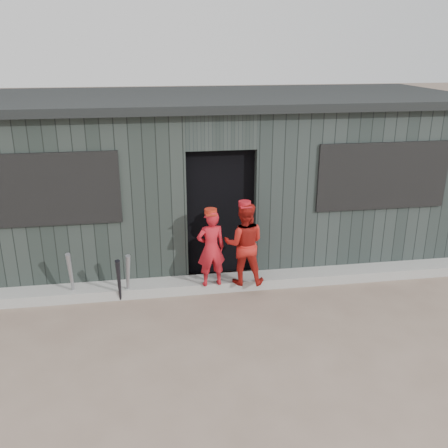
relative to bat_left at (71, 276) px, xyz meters
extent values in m
plane|color=#6F5A4C|center=(2.13, -1.70, -0.39)|extent=(80.00, 80.00, 0.00)
cube|color=gray|center=(2.13, 0.12, -0.32)|extent=(8.00, 0.36, 0.15)
cone|color=gray|center=(0.00, 0.00, 0.00)|extent=(0.09, 0.32, 0.78)
cone|color=gray|center=(0.76, -0.06, -0.03)|extent=(0.14, 0.26, 0.72)
cone|color=black|center=(0.64, -0.14, -0.04)|extent=(0.08, 0.27, 0.70)
imported|color=#B31620|center=(1.92, -0.05, 0.31)|extent=(0.44, 0.32, 1.11)
imported|color=#A61A14|center=(2.39, -0.05, 0.36)|extent=(0.65, 0.55, 1.19)
imported|color=silver|center=(2.70, 0.61, 0.21)|extent=(0.67, 0.52, 1.21)
cube|color=black|center=(2.13, 1.80, 0.81)|extent=(7.60, 2.70, 2.20)
cube|color=#29302D|center=(-0.12, 0.40, 0.86)|extent=(3.50, 0.20, 2.50)
cube|color=#2B3331|center=(4.38, 0.40, 0.86)|extent=(3.50, 0.20, 2.50)
cube|color=#2B3331|center=(2.13, 0.40, 1.86)|extent=(1.00, 0.20, 0.50)
cube|color=#252C2A|center=(6.03, 1.80, 0.86)|extent=(0.20, 3.00, 2.50)
cube|color=#282F2D|center=(2.13, 3.20, 0.86)|extent=(8.00, 0.20, 2.50)
cube|color=black|center=(2.13, 1.80, 2.17)|extent=(8.30, 3.30, 0.12)
cube|color=black|center=(-0.27, 0.28, 1.16)|extent=(2.00, 0.04, 1.00)
cube|color=black|center=(4.53, 0.28, 1.16)|extent=(2.00, 0.04, 1.00)
cube|color=black|center=(1.76, 0.75, 0.96)|extent=(0.18, 0.18, 0.80)
cube|color=black|center=(2.30, 0.92, 0.91)|extent=(0.24, 0.20, 0.93)
camera|label=1|loc=(1.11, -6.40, 2.98)|focal=40.00mm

